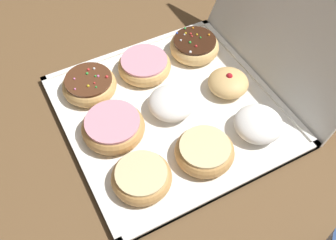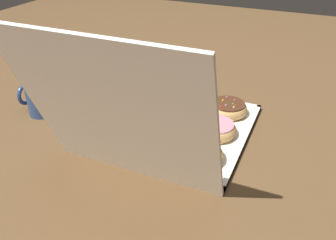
{
  "view_description": "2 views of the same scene",
  "coord_description": "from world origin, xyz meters",
  "px_view_note": "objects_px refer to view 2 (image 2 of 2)",
  "views": [
    {
      "loc": [
        0.45,
        -0.24,
        0.63
      ],
      "look_at": [
        0.03,
        -0.02,
        0.03
      ],
      "focal_mm": 42.51,
      "sensor_mm": 36.0,
      "label": 1
    },
    {
      "loc": [
        -0.33,
        0.79,
        0.53
      ],
      "look_at": [
        0.01,
        0.01,
        0.03
      ],
      "focal_mm": 37.88,
      "sensor_mm": 36.0,
      "label": 2
    }
  ],
  "objects_px": {
    "jelly_filled_donut_7": "(151,142)",
    "donut_box": "(173,126)",
    "glazed_ring_donut_2": "(153,94)",
    "powdered_filled_donut_8": "(113,130)",
    "powdered_filled_donut_4": "(174,118)",
    "pink_frosted_donut_3": "(215,129)",
    "sprinkle_donut_0": "(228,108)",
    "glazed_ring_donut_5": "(133,111)",
    "sprinkle_donut_6": "(200,154)",
    "pink_frosted_donut_1": "(190,100)",
    "coffee_mug": "(39,98)"
  },
  "relations": [
    {
      "from": "donut_box",
      "to": "pink_frosted_donut_3",
      "type": "height_order",
      "value": "pink_frosted_donut_3"
    },
    {
      "from": "jelly_filled_donut_7",
      "to": "powdered_filled_donut_8",
      "type": "relative_size",
      "value": 0.91
    },
    {
      "from": "jelly_filled_donut_7",
      "to": "coffee_mug",
      "type": "xyz_separation_m",
      "value": [
        0.39,
        -0.05,
        0.02
      ]
    },
    {
      "from": "pink_frosted_donut_1",
      "to": "glazed_ring_donut_2",
      "type": "bearing_deg",
      "value": 0.44
    },
    {
      "from": "donut_box",
      "to": "powdered_filled_donut_8",
      "type": "relative_size",
      "value": 4.5
    },
    {
      "from": "pink_frosted_donut_3",
      "to": "sprinkle_donut_6",
      "type": "relative_size",
      "value": 1.03
    },
    {
      "from": "sprinkle_donut_6",
      "to": "glazed_ring_donut_2",
      "type": "bearing_deg",
      "value": -45.37
    },
    {
      "from": "glazed_ring_donut_2",
      "to": "sprinkle_donut_6",
      "type": "bearing_deg",
      "value": 134.63
    },
    {
      "from": "sprinkle_donut_0",
      "to": "pink_frosted_donut_1",
      "type": "relative_size",
      "value": 0.93
    },
    {
      "from": "sprinkle_donut_6",
      "to": "pink_frosted_donut_1",
      "type": "bearing_deg",
      "value": -64.32
    },
    {
      "from": "sprinkle_donut_6",
      "to": "glazed_ring_donut_5",
      "type": "bearing_deg",
      "value": -26.06
    },
    {
      "from": "glazed_ring_donut_5",
      "to": "sprinkle_donut_6",
      "type": "relative_size",
      "value": 0.99
    },
    {
      "from": "glazed_ring_donut_5",
      "to": "sprinkle_donut_0",
      "type": "bearing_deg",
      "value": -153.04
    },
    {
      "from": "sprinkle_donut_0",
      "to": "pink_frosted_donut_3",
      "type": "distance_m",
      "value": 0.13
    },
    {
      "from": "jelly_filled_donut_7",
      "to": "sprinkle_donut_6",
      "type": "bearing_deg",
      "value": -178.08
    },
    {
      "from": "sprinkle_donut_0",
      "to": "powdered_filled_donut_8",
      "type": "xyz_separation_m",
      "value": [
        0.25,
        0.24,
        0.0
      ]
    },
    {
      "from": "coffee_mug",
      "to": "glazed_ring_donut_5",
      "type": "bearing_deg",
      "value": -164.25
    },
    {
      "from": "pink_frosted_donut_1",
      "to": "glazed_ring_donut_2",
      "type": "xyz_separation_m",
      "value": [
        0.13,
        0.0,
        -0.0
      ]
    },
    {
      "from": "glazed_ring_donut_2",
      "to": "glazed_ring_donut_5",
      "type": "distance_m",
      "value": 0.13
    },
    {
      "from": "pink_frosted_donut_3",
      "to": "pink_frosted_donut_1",
      "type": "bearing_deg",
      "value": -46.73
    },
    {
      "from": "pink_frosted_donut_1",
      "to": "glazed_ring_donut_5",
      "type": "distance_m",
      "value": 0.18
    },
    {
      "from": "donut_box",
      "to": "sprinkle_donut_6",
      "type": "xyz_separation_m",
      "value": [
        -0.12,
        0.13,
        0.02
      ]
    },
    {
      "from": "donut_box",
      "to": "glazed_ring_donut_2",
      "type": "xyz_separation_m",
      "value": [
        0.12,
        -0.12,
        0.02
      ]
    },
    {
      "from": "pink_frosted_donut_3",
      "to": "powdered_filled_donut_8",
      "type": "xyz_separation_m",
      "value": [
        0.25,
        0.12,
        0.0
      ]
    },
    {
      "from": "sprinkle_donut_0",
      "to": "coffee_mug",
      "type": "height_order",
      "value": "coffee_mug"
    },
    {
      "from": "glazed_ring_donut_5",
      "to": "pink_frosted_donut_1",
      "type": "bearing_deg",
      "value": -135.74
    },
    {
      "from": "glazed_ring_donut_2",
      "to": "sprinkle_donut_6",
      "type": "distance_m",
      "value": 0.35
    },
    {
      "from": "donut_box",
      "to": "sprinkle_donut_6",
      "type": "distance_m",
      "value": 0.18
    },
    {
      "from": "powdered_filled_donut_4",
      "to": "jelly_filled_donut_7",
      "type": "relative_size",
      "value": 1.1
    },
    {
      "from": "sprinkle_donut_0",
      "to": "powdered_filled_donut_4",
      "type": "bearing_deg",
      "value": 44.37
    },
    {
      "from": "powdered_filled_donut_4",
      "to": "jelly_filled_donut_7",
      "type": "distance_m",
      "value": 0.13
    },
    {
      "from": "glazed_ring_donut_5",
      "to": "sprinkle_donut_6",
      "type": "xyz_separation_m",
      "value": [
        -0.25,
        0.12,
        0.0
      ]
    },
    {
      "from": "jelly_filled_donut_7",
      "to": "pink_frosted_donut_3",
      "type": "bearing_deg",
      "value": -134.8
    },
    {
      "from": "donut_box",
      "to": "powdered_filled_donut_4",
      "type": "relative_size",
      "value": 4.5
    },
    {
      "from": "pink_frosted_donut_1",
      "to": "pink_frosted_donut_3",
      "type": "bearing_deg",
      "value": 133.27
    },
    {
      "from": "sprinkle_donut_0",
      "to": "pink_frosted_donut_1",
      "type": "bearing_deg",
      "value": 0.06
    },
    {
      "from": "glazed_ring_donut_2",
      "to": "pink_frosted_donut_3",
      "type": "height_order",
      "value": "pink_frosted_donut_3"
    },
    {
      "from": "glazed_ring_donut_2",
      "to": "powdered_filled_donut_4",
      "type": "height_order",
      "value": "powdered_filled_donut_4"
    },
    {
      "from": "jelly_filled_donut_7",
      "to": "donut_box",
      "type": "bearing_deg",
      "value": -92.53
    },
    {
      "from": "powdered_filled_donut_4",
      "to": "sprinkle_donut_6",
      "type": "height_order",
      "value": "powdered_filled_donut_4"
    },
    {
      "from": "pink_frosted_donut_3",
      "to": "sprinkle_donut_6",
      "type": "distance_m",
      "value": 0.12
    },
    {
      "from": "powdered_filled_donut_4",
      "to": "jelly_filled_donut_7",
      "type": "height_order",
      "value": "jelly_filled_donut_7"
    },
    {
      "from": "sprinkle_donut_0",
      "to": "glazed_ring_donut_5",
      "type": "bearing_deg",
      "value": 26.96
    },
    {
      "from": "pink_frosted_donut_3",
      "to": "powdered_filled_donut_8",
      "type": "distance_m",
      "value": 0.27
    },
    {
      "from": "powdered_filled_donut_8",
      "to": "sprinkle_donut_0",
      "type": "bearing_deg",
      "value": -135.32
    },
    {
      "from": "sprinkle_donut_0",
      "to": "glazed_ring_donut_2",
      "type": "distance_m",
      "value": 0.25
    },
    {
      "from": "powdered_filled_donut_4",
      "to": "glazed_ring_donut_5",
      "type": "relative_size",
      "value": 0.84
    },
    {
      "from": "powdered_filled_donut_8",
      "to": "powdered_filled_donut_4",
      "type": "bearing_deg",
      "value": -135.01
    },
    {
      "from": "glazed_ring_donut_2",
      "to": "coffee_mug",
      "type": "height_order",
      "value": "coffee_mug"
    },
    {
      "from": "coffee_mug",
      "to": "sprinkle_donut_6",
      "type": "bearing_deg",
      "value": 175.06
    }
  ]
}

